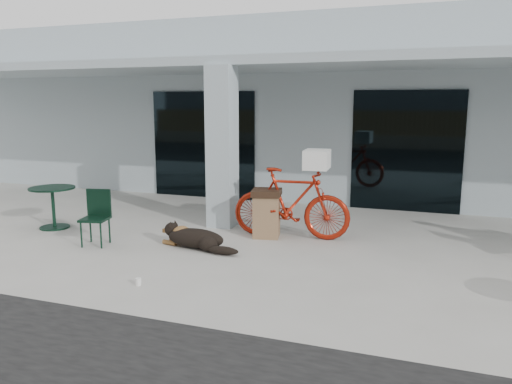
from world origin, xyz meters
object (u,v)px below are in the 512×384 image
at_px(bicycle, 291,203).
at_px(trash_receptacle, 267,213).
at_px(cafe_chair_near, 95,218).
at_px(dog, 196,237).
at_px(cafe_table_near, 53,208).

distance_m(bicycle, trash_receptacle, 0.49).
height_order(bicycle, trash_receptacle, bicycle).
bearing_deg(cafe_chair_near, bicycle, 15.45).
bearing_deg(bicycle, trash_receptacle, 97.28).
xyz_separation_m(dog, cafe_chair_near, (-1.71, -0.40, 0.28)).
distance_m(bicycle, cafe_table_near, 4.65).
relative_size(dog, cafe_table_near, 1.36).
bearing_deg(bicycle, dog, 128.32).
xyz_separation_m(cafe_chair_near, trash_receptacle, (2.60, 1.52, -0.04)).
bearing_deg(cafe_chair_near, trash_receptacle, 17.88).
bearing_deg(trash_receptacle, cafe_table_near, -169.02).
height_order(bicycle, cafe_table_near, bicycle).
xyz_separation_m(bicycle, cafe_chair_near, (-3.03, -1.60, -0.16)).
bearing_deg(cafe_table_near, cafe_chair_near, -25.28).
bearing_deg(cafe_chair_near, dog, 0.88).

